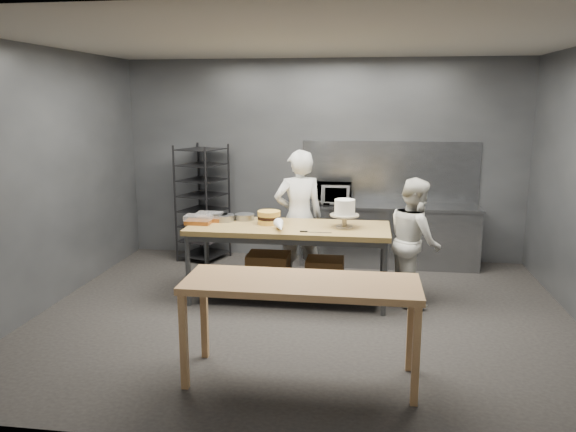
% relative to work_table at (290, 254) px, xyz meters
% --- Properties ---
extents(ground, '(6.00, 6.00, 0.00)m').
position_rel_work_table_xyz_m(ground, '(0.23, -0.54, -0.57)').
color(ground, black).
rests_on(ground, ground).
extents(back_wall, '(6.00, 0.04, 3.00)m').
position_rel_work_table_xyz_m(back_wall, '(0.23, 1.96, 0.93)').
color(back_wall, '#4C4F54').
rests_on(back_wall, ground).
extents(work_table, '(2.40, 0.90, 0.92)m').
position_rel_work_table_xyz_m(work_table, '(0.00, 0.00, 0.00)').
color(work_table, olive).
rests_on(work_table, ground).
extents(near_counter, '(2.00, 0.70, 0.90)m').
position_rel_work_table_xyz_m(near_counter, '(0.37, -1.99, 0.24)').
color(near_counter, '#A57344').
rests_on(near_counter, ground).
extents(back_counter, '(2.60, 0.60, 0.90)m').
position_rel_work_table_xyz_m(back_counter, '(1.23, 1.64, -0.12)').
color(back_counter, slate).
rests_on(back_counter, ground).
extents(splashback_panel, '(2.60, 0.02, 0.90)m').
position_rel_work_table_xyz_m(splashback_panel, '(1.23, 1.94, 0.78)').
color(splashback_panel, slate).
rests_on(splashback_panel, back_counter).
extents(speed_rack, '(0.77, 0.81, 1.75)m').
position_rel_work_table_xyz_m(speed_rack, '(-1.55, 1.56, 0.28)').
color(speed_rack, black).
rests_on(speed_rack, ground).
extents(chef_behind, '(0.75, 0.61, 1.78)m').
position_rel_work_table_xyz_m(chef_behind, '(0.03, 0.63, 0.32)').
color(chef_behind, white).
rests_on(chef_behind, ground).
extents(chef_right, '(0.72, 0.85, 1.51)m').
position_rel_work_table_xyz_m(chef_right, '(1.48, 0.13, 0.18)').
color(chef_right, silver).
rests_on(chef_right, ground).
extents(microwave, '(0.54, 0.37, 0.30)m').
position_rel_work_table_xyz_m(microwave, '(0.40, 1.64, 0.48)').
color(microwave, black).
rests_on(microwave, back_counter).
extents(frosted_cake_stand, '(0.34, 0.34, 0.34)m').
position_rel_work_table_xyz_m(frosted_cake_stand, '(0.65, -0.01, 0.56)').
color(frosted_cake_stand, '#B5A991').
rests_on(frosted_cake_stand, work_table).
extents(layer_cake, '(0.28, 0.28, 0.16)m').
position_rel_work_table_xyz_m(layer_cake, '(-0.27, 0.06, 0.43)').
color(layer_cake, gold).
rests_on(layer_cake, work_table).
extents(cake_pans, '(0.59, 0.35, 0.07)m').
position_rel_work_table_xyz_m(cake_pans, '(-0.81, 0.20, 0.39)').
color(cake_pans, gray).
rests_on(cake_pans, work_table).
extents(piping_bag, '(0.21, 0.40, 0.12)m').
position_rel_work_table_xyz_m(piping_bag, '(-0.07, -0.32, 0.41)').
color(piping_bag, white).
rests_on(piping_bag, work_table).
extents(offset_spatula, '(0.37, 0.02, 0.02)m').
position_rel_work_table_xyz_m(offset_spatula, '(0.29, -0.31, 0.35)').
color(offset_spatula, slate).
rests_on(offset_spatula, work_table).
extents(pastry_clamshells, '(0.40, 0.40, 0.11)m').
position_rel_work_table_xyz_m(pastry_clamshells, '(-1.07, 0.02, 0.40)').
color(pastry_clamshells, '#A45E20').
rests_on(pastry_clamshells, work_table).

